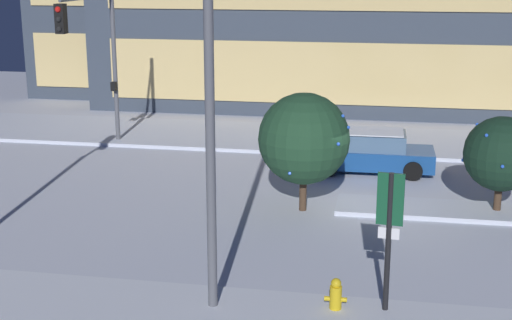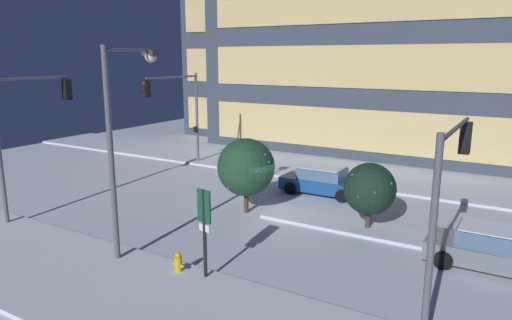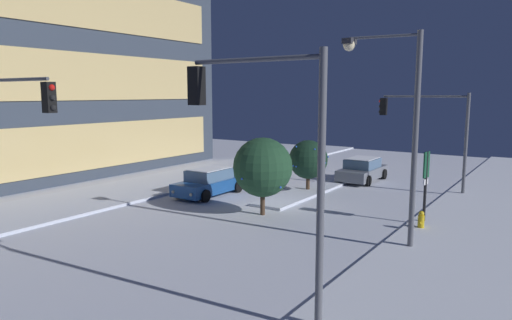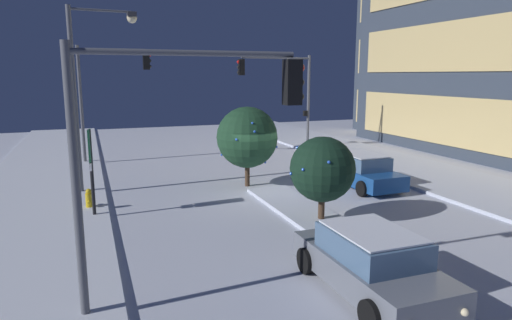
{
  "view_description": "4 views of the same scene",
  "coord_description": "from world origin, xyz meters",
  "px_view_note": "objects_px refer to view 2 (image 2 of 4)",
  "views": [
    {
      "loc": [
        1.42,
        -21.35,
        7.18
      ],
      "look_at": [
        -2.41,
        -0.31,
        1.52
      ],
      "focal_mm": 51.76,
      "sensor_mm": 36.0,
      "label": 1
    },
    {
      "loc": [
        10.32,
        -18.22,
        7.27
      ],
      "look_at": [
        -1.41,
        1.37,
        2.21
      ],
      "focal_mm": 32.68,
      "sensor_mm": 36.0,
      "label": 2
    },
    {
      "loc": [
        -18.4,
        -11.65,
        5.54
      ],
      "look_at": [
        0.49,
        1.11,
        2.27
      ],
      "focal_mm": 32.48,
      "sensor_mm": 36.0,
      "label": 3
    },
    {
      "loc": [
        17.83,
        -6.84,
        4.97
      ],
      "look_at": [
        1.01,
        -0.57,
        1.57
      ],
      "focal_mm": 31.74,
      "sensor_mm": 36.0,
      "label": 4
    }
  ],
  "objects_px": {
    "decorated_tree_left_of_median": "(246,167)",
    "traffic_light_corner_near_right": "(450,182)",
    "car_near": "(492,249)",
    "car_far": "(322,181)",
    "decorated_tree_median": "(370,189)",
    "traffic_light_corner_far_left": "(178,104)",
    "traffic_light_corner_near_left": "(29,120)",
    "fire_hydrant": "(178,264)",
    "parking_info_sign": "(204,223)",
    "street_lamp_arched": "(124,123)"
  },
  "relations": [
    {
      "from": "traffic_light_corner_near_right",
      "to": "decorated_tree_median",
      "type": "xyz_separation_m",
      "value": [
        -3.82,
        5.48,
        -2.11
      ]
    },
    {
      "from": "traffic_light_corner_far_left",
      "to": "parking_info_sign",
      "type": "xyz_separation_m",
      "value": [
        11.17,
        -12.03,
        -2.29
      ]
    },
    {
      "from": "traffic_light_corner_near_left",
      "to": "car_near",
      "type": "bearing_deg",
      "value": -75.94
    },
    {
      "from": "car_far",
      "to": "traffic_light_corner_far_left",
      "type": "bearing_deg",
      "value": -4.56
    },
    {
      "from": "parking_info_sign",
      "to": "car_far",
      "type": "bearing_deg",
      "value": 10.33
    },
    {
      "from": "decorated_tree_median",
      "to": "traffic_light_corner_far_left",
      "type": "bearing_deg",
      "value": 161.58
    },
    {
      "from": "fire_hydrant",
      "to": "decorated_tree_left_of_median",
      "type": "bearing_deg",
      "value": 102.53
    },
    {
      "from": "traffic_light_corner_near_right",
      "to": "street_lamp_arched",
      "type": "relative_size",
      "value": 0.73
    },
    {
      "from": "traffic_light_corner_near_right",
      "to": "decorated_tree_left_of_median",
      "type": "xyz_separation_m",
      "value": [
        -9.55,
        4.82,
        -1.74
      ]
    },
    {
      "from": "car_near",
      "to": "traffic_light_corner_far_left",
      "type": "relative_size",
      "value": 0.71
    },
    {
      "from": "traffic_light_corner_far_left",
      "to": "fire_hydrant",
      "type": "xyz_separation_m",
      "value": [
        10.14,
        -12.18,
        -3.9
      ]
    },
    {
      "from": "traffic_light_corner_far_left",
      "to": "traffic_light_corner_near_right",
      "type": "height_order",
      "value": "traffic_light_corner_far_left"
    },
    {
      "from": "traffic_light_corner_far_left",
      "to": "street_lamp_arched",
      "type": "xyz_separation_m",
      "value": [
        7.47,
        -11.75,
        0.69
      ]
    },
    {
      "from": "traffic_light_corner_near_left",
      "to": "car_far",
      "type": "bearing_deg",
      "value": -44.68
    },
    {
      "from": "car_far",
      "to": "street_lamp_arched",
      "type": "xyz_separation_m",
      "value": [
        -3.04,
        -11.05,
        4.28
      ]
    },
    {
      "from": "fire_hydrant",
      "to": "decorated_tree_median",
      "type": "distance_m",
      "value": 8.64
    },
    {
      "from": "car_near",
      "to": "street_lamp_arched",
      "type": "height_order",
      "value": "street_lamp_arched"
    },
    {
      "from": "car_near",
      "to": "car_far",
      "type": "relative_size",
      "value": 0.98
    },
    {
      "from": "car_far",
      "to": "decorated_tree_left_of_median",
      "type": "distance_m",
      "value": 5.32
    },
    {
      "from": "parking_info_sign",
      "to": "traffic_light_corner_near_left",
      "type": "bearing_deg",
      "value": 90.61
    },
    {
      "from": "car_near",
      "to": "car_far",
      "type": "bearing_deg",
      "value": 148.17
    },
    {
      "from": "traffic_light_corner_far_left",
      "to": "decorated_tree_median",
      "type": "distance_m",
      "value": 15.34
    },
    {
      "from": "street_lamp_arched",
      "to": "parking_info_sign",
      "type": "xyz_separation_m",
      "value": [
        3.7,
        -0.28,
        -2.98
      ]
    },
    {
      "from": "fire_hydrant",
      "to": "parking_info_sign",
      "type": "relative_size",
      "value": 0.26
    },
    {
      "from": "traffic_light_corner_near_right",
      "to": "parking_info_sign",
      "type": "distance_m",
      "value": 7.49
    },
    {
      "from": "car_far",
      "to": "decorated_tree_median",
      "type": "height_order",
      "value": "decorated_tree_median"
    },
    {
      "from": "traffic_light_corner_far_left",
      "to": "street_lamp_arched",
      "type": "relative_size",
      "value": 0.81
    },
    {
      "from": "traffic_light_corner_near_right",
      "to": "street_lamp_arched",
      "type": "bearing_deg",
      "value": 97.87
    },
    {
      "from": "traffic_light_corner_near_right",
      "to": "decorated_tree_median",
      "type": "relative_size",
      "value": 1.89
    },
    {
      "from": "car_far",
      "to": "street_lamp_arched",
      "type": "bearing_deg",
      "value": 73.85
    },
    {
      "from": "traffic_light_corner_near_right",
      "to": "traffic_light_corner_far_left",
      "type": "bearing_deg",
      "value": 60.55
    },
    {
      "from": "car_near",
      "to": "traffic_light_corner_near_left",
      "type": "relative_size",
      "value": 0.68
    },
    {
      "from": "parking_info_sign",
      "to": "decorated_tree_left_of_median",
      "type": "height_order",
      "value": "decorated_tree_left_of_median"
    },
    {
      "from": "car_near",
      "to": "fire_hydrant",
      "type": "relative_size",
      "value": 5.34
    },
    {
      "from": "parking_info_sign",
      "to": "traffic_light_corner_near_right",
      "type": "bearing_deg",
      "value": -68.91
    },
    {
      "from": "traffic_light_corner_far_left",
      "to": "fire_hydrant",
      "type": "bearing_deg",
      "value": 39.76
    },
    {
      "from": "street_lamp_arched",
      "to": "car_far",
      "type": "bearing_deg",
      "value": -21.06
    },
    {
      "from": "car_near",
      "to": "traffic_light_corner_near_right",
      "type": "relative_size",
      "value": 0.79
    },
    {
      "from": "traffic_light_corner_near_left",
      "to": "parking_info_sign",
      "type": "distance_m",
      "value": 11.03
    },
    {
      "from": "traffic_light_corner_near_left",
      "to": "fire_hydrant",
      "type": "xyz_separation_m",
      "value": [
        9.64,
        -1.35,
        -4.12
      ]
    },
    {
      "from": "traffic_light_corner_near_right",
      "to": "street_lamp_arched",
      "type": "distance_m",
      "value": 10.87
    },
    {
      "from": "fire_hydrant",
      "to": "car_near",
      "type": "bearing_deg",
      "value": 33.62
    },
    {
      "from": "car_near",
      "to": "decorated_tree_median",
      "type": "xyz_separation_m",
      "value": [
        -4.85,
        1.36,
        1.14
      ]
    },
    {
      "from": "street_lamp_arched",
      "to": "parking_info_sign",
      "type": "height_order",
      "value": "street_lamp_arched"
    },
    {
      "from": "decorated_tree_median",
      "to": "decorated_tree_left_of_median",
      "type": "relative_size",
      "value": 0.82
    },
    {
      "from": "traffic_light_corner_near_right",
      "to": "traffic_light_corner_near_left",
      "type": "bearing_deg",
      "value": 91.83
    },
    {
      "from": "decorated_tree_left_of_median",
      "to": "traffic_light_corner_near_right",
      "type": "bearing_deg",
      "value": -26.8
    },
    {
      "from": "street_lamp_arched",
      "to": "decorated_tree_median",
      "type": "bearing_deg",
      "value": -50.35
    },
    {
      "from": "fire_hydrant",
      "to": "traffic_light_corner_far_left",
      "type": "bearing_deg",
      "value": 129.76
    },
    {
      "from": "traffic_light_corner_near_right",
      "to": "car_near",
      "type": "bearing_deg",
      "value": -14.02
    }
  ]
}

